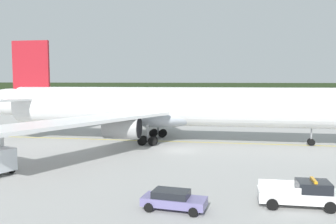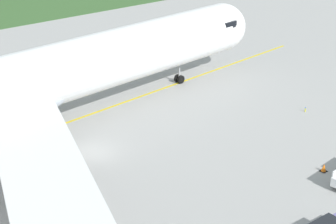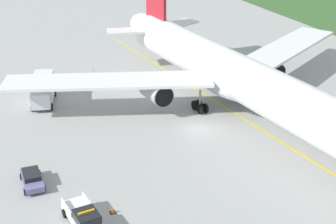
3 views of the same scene
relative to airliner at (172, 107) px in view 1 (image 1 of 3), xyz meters
name	(u,v)px [view 1 (image 1 of 3)]	position (x,y,z in m)	size (l,w,h in m)	color
ground	(176,150)	(2.16, -6.17, -4.79)	(320.00, 320.00, 0.00)	#A0A09D
grass_verge	(226,112)	(2.16, 51.25, -4.77)	(320.00, 32.84, 0.04)	#385F2F
distant_tree_line	(233,94)	(2.16, 74.20, -0.90)	(288.00, 5.07, 7.78)	#212D19
taxiway_centerline_main	(177,142)	(0.71, 0.07, -4.78)	(75.36, 0.30, 0.01)	yellow
airliner	(172,107)	(0.00, 0.00, 0.00)	(57.18, 52.09, 14.39)	white
ops_pickup_truck	(302,193)	(15.08, -23.12, -3.88)	(5.50, 2.72, 1.94)	white
staff_car	(173,199)	(6.85, -25.97, -4.09)	(4.26, 2.06, 1.30)	slate
apron_cone	(285,189)	(14.19, -20.36, -4.48)	(0.51, 0.51, 0.64)	black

